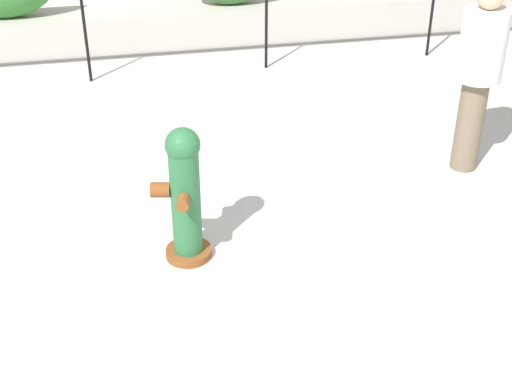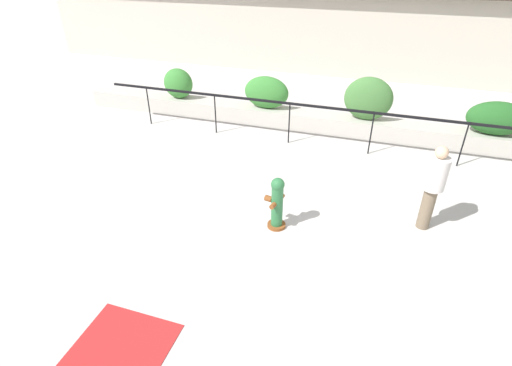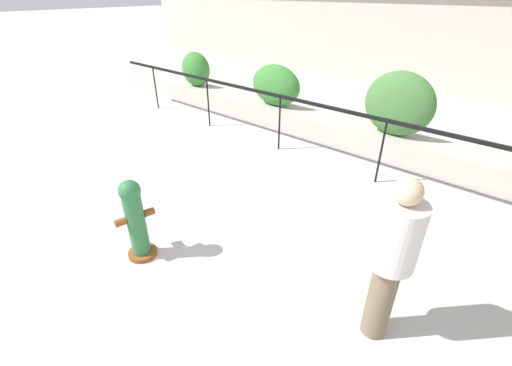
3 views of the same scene
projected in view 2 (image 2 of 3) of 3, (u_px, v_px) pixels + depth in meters
The scene contains 10 objects.
ground_plane at pixel (343, 285), 6.44m from camera, with size 120.00×120.00×0.00m, color #BCB7B2.
planter_wall_low at pixel (372, 129), 11.18m from camera, with size 18.00×0.70×0.50m, color #B7B2A8.
fence_railing_segment at pixel (374, 117), 9.89m from camera, with size 15.00×0.05×1.15m.
hedge_bush_0 at pixel (178, 83), 12.40m from camera, with size 0.94×0.65×0.92m, color #387F33.
hedge_bush_1 at pixel (266, 92), 11.64m from camera, with size 1.32×0.59×0.94m, color #387F33.
hedge_bush_2 at pixel (368, 99), 10.81m from camera, with size 1.30×0.58×1.19m, color #427538.
hedge_bush_3 at pixel (498, 118), 10.04m from camera, with size 1.47×0.70×0.86m, color #235B23.
fire_hydrant at pixel (277, 203), 7.47m from camera, with size 0.46×0.48×1.08m.
pedestrian at pixel (434, 183), 7.24m from camera, with size 0.42×0.42×1.73m.
tactile_warning_pad at pixel (119, 351), 5.40m from camera, with size 1.30×1.30×0.01m, color #B22323.
Camera 2 is at (0.11, -4.86, 4.75)m, focal length 28.00 mm.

